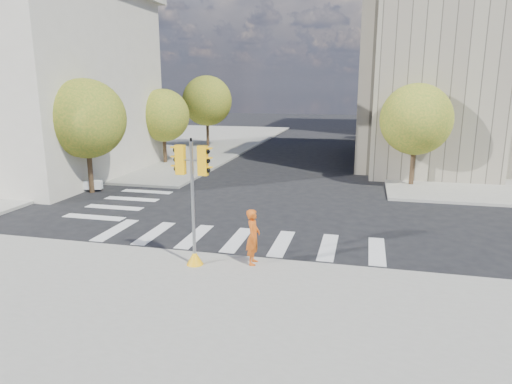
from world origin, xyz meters
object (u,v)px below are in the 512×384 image
lamp_near (419,107)px  traffic_signal (193,213)px  lamp_far (404,101)px  planter_wall (50,185)px  photographer (253,237)px

lamp_near → traffic_signal: (-8.69, -19.14, -2.64)m
lamp_near → lamp_far: same height
lamp_near → planter_wall: (-21.00, -10.32, -4.18)m
lamp_near → photographer: (-6.80, -18.60, -3.48)m
planter_wall → lamp_near: bearing=13.0°
planter_wall → traffic_signal: bearing=-48.8°
lamp_near → traffic_signal: size_ratio=1.91×
traffic_signal → lamp_far: bearing=75.3°
traffic_signal → photographer: bearing=15.9°
traffic_signal → photographer: 2.13m
traffic_signal → planter_wall: 15.22m
lamp_near → planter_wall: bearing=-153.8°
traffic_signal → photographer: traffic_signal is taller
lamp_near → lamp_far: bearing=90.0°
traffic_signal → planter_wall: bearing=144.4°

